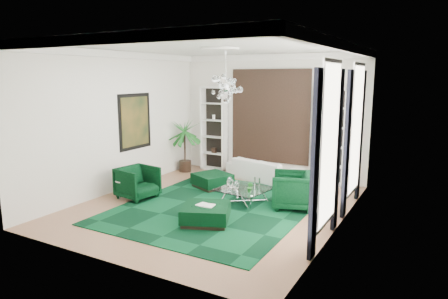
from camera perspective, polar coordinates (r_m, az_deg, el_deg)
The scene contains 30 objects.
floor at distance 9.93m, azimuth -1.42°, elevation -8.03°, with size 6.00×7.00×0.02m, color #A37456.
ceiling at distance 9.44m, azimuth -1.53°, elevation 14.55°, with size 6.00×7.00×0.02m, color white.
wall_back at distance 12.62m, azimuth 6.69°, elevation 4.77°, with size 6.00×0.02×3.80m, color white.
wall_front at distance 6.75m, azimuth -16.81°, elevation -0.56°, with size 6.00×0.02×3.80m, color white.
wall_left at distance 11.32m, azimuth -14.74°, elevation 3.84°, with size 0.02×7.00×3.80m, color white.
wall_right at distance 8.39m, azimuth 16.53°, elevation 1.54°, with size 0.02×7.00×3.80m, color white.
crown_molding at distance 9.43m, azimuth -1.53°, elevation 13.88°, with size 6.00×7.00×0.18m, color white, non-canonical shape.
ceiling_medallion at distance 9.69m, azimuth -0.60°, elevation 14.21°, with size 0.90×0.90×0.05m, color white.
tapestry at distance 12.58m, azimuth 6.60°, elevation 4.75°, with size 2.50×0.06×2.80m, color black.
shelving_left at distance 13.37m, azimuth -1.44°, elevation 3.00°, with size 0.90×0.38×2.80m, color white, non-canonical shape.
shelving_right at distance 11.89m, azimuth 14.98°, elevation 1.71°, with size 0.90×0.38×2.80m, color white, non-canonical shape.
painting at distance 11.73m, azimuth -12.56°, elevation 3.92°, with size 0.04×1.30×1.60m, color black.
window_near at distance 7.53m, azimuth 14.86°, elevation 0.64°, with size 0.03×1.10×2.90m, color white.
curtain_near_a at distance 6.84m, azimuth 12.84°, elevation -2.37°, with size 0.07×0.30×3.25m, color black.
curtain_near_b at distance 8.32m, azimuth 15.89°, elevation -0.24°, with size 0.07×0.30×3.25m, color black.
window_far at distance 9.85m, azimuth 18.36°, elevation 2.71°, with size 0.03×1.10×2.90m, color white.
curtain_far_a at distance 9.13m, azimuth 17.12°, elevation 0.62°, with size 0.07×0.30×3.25m, color black.
curtain_far_b at distance 10.65m, azimuth 18.90°, elevation 1.87°, with size 0.07×0.30×3.25m, color black.
rug at distance 9.76m, azimuth -1.22°, elevation -8.22°, with size 4.20×5.00×0.02m, color black.
sofa at distance 12.22m, azimuth 5.48°, elevation -2.89°, with size 2.22×0.87×0.65m, color white.
armchair_left at distance 10.62m, azimuth -12.25°, elevation -4.64°, with size 0.89×0.91×0.83m, color black.
armchair_right at distance 9.75m, azimuth 9.78°, elevation -5.75°, with size 0.94×0.97×0.88m, color black.
coffee_table at distance 9.99m, azimuth 2.81°, elevation -6.67°, with size 1.14×1.14×0.39m, color white, non-canonical shape.
ottoman_side at distance 11.38m, azimuth -1.69°, elevation -4.48°, with size 0.91×0.91×0.40m, color black.
ottoman_front at distance 8.74m, azimuth -2.60°, elevation -9.21°, with size 0.98×0.98×0.39m, color black.
book at distance 8.67m, azimuth -2.61°, elevation -7.90°, with size 0.39×0.26×0.03m, color white.
side_table at distance 10.74m, azimuth -13.93°, elevation -5.52°, with size 0.49×0.49×0.47m, color white.
palm at distance 13.19m, azimuth -5.64°, elevation 1.53°, with size 1.37×1.37×2.20m, color #1E6C23, non-canonical shape.
chandelier at distance 9.87m, azimuth 0.26°, elevation 8.80°, with size 0.84×0.84×0.76m, color white, non-canonical shape.
table_plant at distance 9.58m, azimuth 3.73°, elevation -5.40°, with size 0.15×0.12×0.26m, color #1E6C23.
Camera 1 is at (4.79, -8.10, 3.14)m, focal length 32.00 mm.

